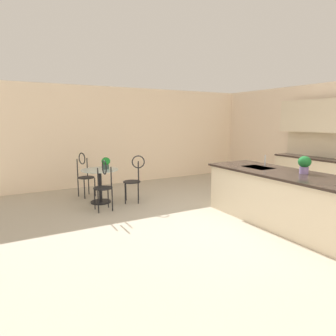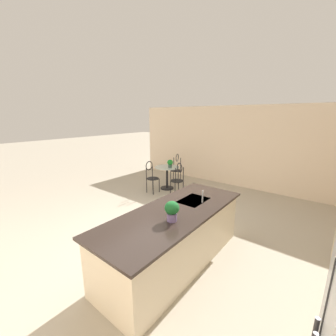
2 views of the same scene
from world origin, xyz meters
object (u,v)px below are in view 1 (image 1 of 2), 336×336
at_px(chair_near_window, 85,172).
at_px(chair_by_island, 134,177).
at_px(chair_toward_desk, 104,183).
at_px(bistro_table, 100,183).
at_px(potted_plant_on_table, 106,162).
at_px(potted_plant_counter_near, 304,164).

distance_m(chair_near_window, chair_by_island, 1.34).
xyz_separation_m(chair_near_window, chair_toward_desk, (1.36, 0.05, 0.00)).
height_order(bistro_table, potted_plant_on_table, potted_plant_on_table).
bearing_deg(chair_near_window, chair_by_island, 38.24).
bearing_deg(chair_toward_desk, bistro_table, 170.04).
relative_size(bistro_table, potted_plant_counter_near, 2.72).
relative_size(bistro_table, chair_by_island, 0.77).
bearing_deg(potted_plant_counter_near, chair_near_window, -144.55).
relative_size(chair_toward_desk, potted_plant_counter_near, 3.54).
xyz_separation_m(chair_toward_desk, potted_plant_on_table, (-0.62, 0.25, 0.32)).
bearing_deg(potted_plant_counter_near, potted_plant_on_table, -141.77).
distance_m(bistro_table, potted_plant_counter_near, 4.08).
bearing_deg(chair_near_window, chair_toward_desk, 1.92).
height_order(chair_by_island, chair_toward_desk, same).
relative_size(chair_near_window, potted_plant_on_table, 4.00).
bearing_deg(chair_by_island, potted_plant_on_table, -119.98).
bearing_deg(chair_toward_desk, potted_plant_on_table, 157.95).
distance_m(chair_near_window, potted_plant_counter_near, 4.73).
bearing_deg(potted_plant_on_table, bistro_table, -96.00).
bearing_deg(chair_by_island, potted_plant_counter_near, 34.34).
height_order(chair_near_window, chair_by_island, same).
height_order(bistro_table, chair_near_window, chair_near_window).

